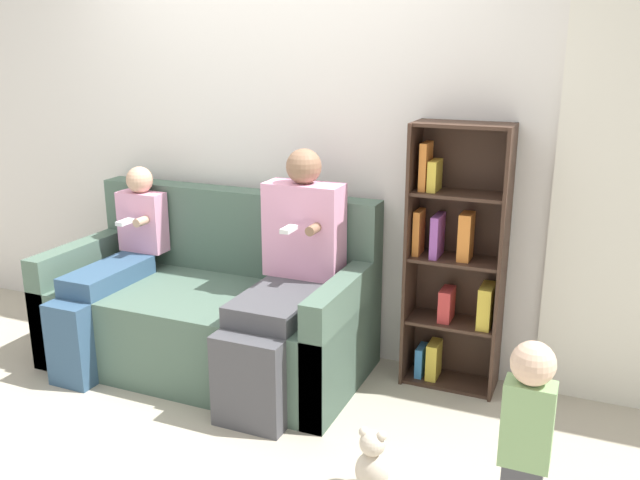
{
  "coord_description": "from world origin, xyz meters",
  "views": [
    {
      "loc": [
        1.82,
        -2.6,
        1.84
      ],
      "look_at": [
        0.45,
        0.6,
        0.83
      ],
      "focal_mm": 38.0,
      "sensor_mm": 36.0,
      "label": 1
    }
  ],
  "objects_px": {
    "adult_seated": "(286,273)",
    "child_seated": "(111,269)",
    "bookshelf": "(455,261)",
    "couch": "(211,312)",
    "toddler_standing": "(527,428)",
    "teddy_bear": "(372,462)"
  },
  "relations": [
    {
      "from": "child_seated",
      "to": "bookshelf",
      "type": "distance_m",
      "value": 1.99
    },
    {
      "from": "teddy_bear",
      "to": "toddler_standing",
      "type": "bearing_deg",
      "value": 1.45
    },
    {
      "from": "child_seated",
      "to": "couch",
      "type": "bearing_deg",
      "value": 16.01
    },
    {
      "from": "couch",
      "to": "teddy_bear",
      "type": "xyz_separation_m",
      "value": [
        1.27,
        -0.78,
        -0.18
      ]
    },
    {
      "from": "toddler_standing",
      "to": "teddy_bear",
      "type": "bearing_deg",
      "value": -178.55
    },
    {
      "from": "adult_seated",
      "to": "child_seated",
      "type": "relative_size",
      "value": 1.16
    },
    {
      "from": "adult_seated",
      "to": "teddy_bear",
      "type": "height_order",
      "value": "adult_seated"
    },
    {
      "from": "child_seated",
      "to": "teddy_bear",
      "type": "bearing_deg",
      "value": -18.47
    },
    {
      "from": "couch",
      "to": "child_seated",
      "type": "height_order",
      "value": "child_seated"
    },
    {
      "from": "toddler_standing",
      "to": "bookshelf",
      "type": "height_order",
      "value": "bookshelf"
    },
    {
      "from": "child_seated",
      "to": "bookshelf",
      "type": "bearing_deg",
      "value": 14.47
    },
    {
      "from": "child_seated",
      "to": "adult_seated",
      "type": "bearing_deg",
      "value": 2.92
    },
    {
      "from": "child_seated",
      "to": "bookshelf",
      "type": "height_order",
      "value": "bookshelf"
    },
    {
      "from": "adult_seated",
      "to": "child_seated",
      "type": "height_order",
      "value": "adult_seated"
    },
    {
      "from": "couch",
      "to": "adult_seated",
      "type": "bearing_deg",
      "value": -10.82
    },
    {
      "from": "couch",
      "to": "toddler_standing",
      "type": "height_order",
      "value": "couch"
    },
    {
      "from": "couch",
      "to": "toddler_standing",
      "type": "xyz_separation_m",
      "value": [
        1.88,
        -0.76,
        0.12
      ]
    },
    {
      "from": "couch",
      "to": "toddler_standing",
      "type": "bearing_deg",
      "value": -22.04
    },
    {
      "from": "toddler_standing",
      "to": "adult_seated",
      "type": "bearing_deg",
      "value": 153.73
    },
    {
      "from": "bookshelf",
      "to": "couch",
      "type": "bearing_deg",
      "value": -166.18
    },
    {
      "from": "adult_seated",
      "to": "toddler_standing",
      "type": "distance_m",
      "value": 1.5
    },
    {
      "from": "bookshelf",
      "to": "toddler_standing",
      "type": "bearing_deg",
      "value": -64.16
    }
  ]
}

